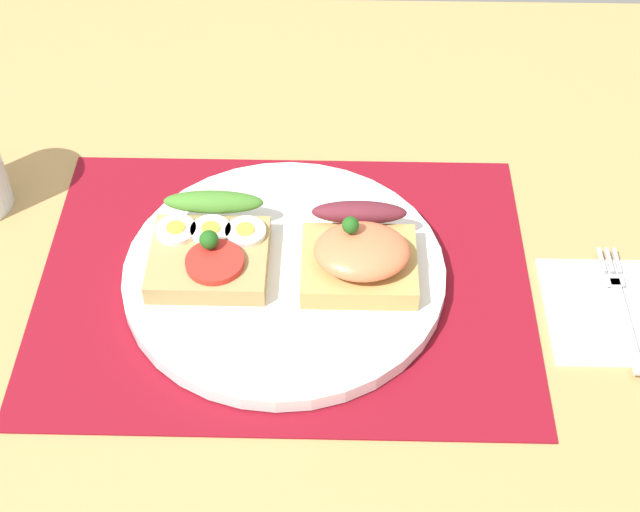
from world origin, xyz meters
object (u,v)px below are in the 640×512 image
sandwich_egg_tomato (211,246)px  sandwich_salmon (360,254)px  plate (284,273)px  napkin (621,310)px  fork (620,303)px

sandwich_egg_tomato → sandwich_salmon: size_ratio=1.07×
plate → sandwich_salmon: size_ratio=2.84×
napkin → fork: fork is taller
sandwich_egg_tomato → sandwich_salmon: sandwich_salmon is taller
sandwich_salmon → napkin: size_ratio=0.76×
sandwich_salmon → napkin: sandwich_salmon is taller
sandwich_egg_tomato → fork: (33.97, -3.58, -2.32)cm
plate → fork: bearing=-5.2°
sandwich_salmon → fork: (21.50, -2.27, -3.02)cm
sandwich_egg_tomato → sandwich_salmon: bearing=-6.0°
plate → napkin: 28.06cm
sandwich_egg_tomato → plate: bearing=-9.7°
napkin → fork: size_ratio=0.93×
sandwich_egg_tomato → napkin: size_ratio=0.82×
plate → fork: (27.79, -2.52, -0.23)cm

